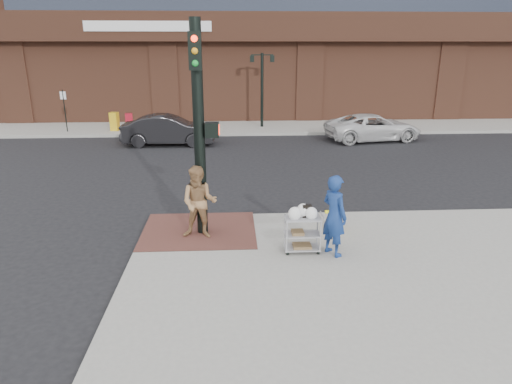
{
  "coord_description": "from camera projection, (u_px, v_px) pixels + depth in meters",
  "views": [
    {
      "loc": [
        0.24,
        -9.72,
        4.58
      ],
      "look_at": [
        0.81,
        0.54,
        1.25
      ],
      "focal_mm": 32.0,
      "sensor_mm": 36.0,
      "label": 1
    }
  ],
  "objects": [
    {
      "name": "parking_sign",
      "position": [
        65.0,
        111.0,
        24.04
      ],
      "size": [
        0.05,
        0.05,
        2.2
      ],
      "primitive_type": "cylinder",
      "color": "black",
      "rests_on": "sidewalk_far"
    },
    {
      "name": "utility_cart",
      "position": [
        302.0,
        231.0,
        10.09
      ],
      "size": [
        0.8,
        0.45,
        1.1
      ],
      "color": "gray",
      "rests_on": "sidewalk_near"
    },
    {
      "name": "newsbox_yellow",
      "position": [
        115.0,
        121.0,
        24.54
      ],
      "size": [
        0.48,
        0.45,
        0.98
      ],
      "primitive_type": "cube",
      "rotation": [
        0.0,
        0.0,
        -0.22
      ],
      "color": "gold",
      "rests_on": "sidewalk_far"
    },
    {
      "name": "brick_curb_ramp",
      "position": [
        199.0,
        230.0,
        11.4
      ],
      "size": [
        2.8,
        2.4,
        0.01
      ],
      "primitive_type": "cube",
      "color": "brown",
      "rests_on": "sidewalk_near"
    },
    {
      "name": "newsbox_red",
      "position": [
        129.0,
        122.0,
        24.69
      ],
      "size": [
        0.43,
        0.4,
        0.9
      ],
      "primitive_type": "cube",
      "rotation": [
        0.0,
        0.0,
        0.16
      ],
      "color": "maroon",
      "rests_on": "sidewalk_far"
    },
    {
      "name": "traffic_signal_pole",
      "position": [
        200.0,
        125.0,
        10.47
      ],
      "size": [
        0.61,
        0.51,
        5.0
      ],
      "color": "black",
      "rests_on": "sidewalk_near"
    },
    {
      "name": "woman_blue",
      "position": [
        334.0,
        215.0,
        9.86
      ],
      "size": [
        0.72,
        0.79,
        1.82
      ],
      "primitive_type": "imported",
      "rotation": [
        0.0,
        0.0,
        2.12
      ],
      "color": "navy",
      "rests_on": "sidewalk_near"
    },
    {
      "name": "lamp_post",
      "position": [
        262.0,
        82.0,
        25.13
      ],
      "size": [
        1.32,
        0.22,
        4.0
      ],
      "color": "black",
      "rests_on": "sidewalk_far"
    },
    {
      "name": "sedan_dark",
      "position": [
        168.0,
        130.0,
        21.63
      ],
      "size": [
        4.36,
        1.59,
        1.43
      ],
      "primitive_type": "imported",
      "rotation": [
        0.0,
        0.0,
        1.55
      ],
      "color": "black",
      "rests_on": "ground"
    },
    {
      "name": "sidewalk_far",
      "position": [
        364.0,
        96.0,
        41.66
      ],
      "size": [
        65.0,
        36.0,
        0.15
      ],
      "primitive_type": "cube",
      "color": "gray",
      "rests_on": "ground"
    },
    {
      "name": "fire_hydrant",
      "position": [
        333.0,
        212.0,
        11.43
      ],
      "size": [
        0.39,
        0.27,
        0.82
      ],
      "color": "#FBF215",
      "rests_on": "sidewalk_near"
    },
    {
      "name": "ground",
      "position": [
        223.0,
        251.0,
        10.63
      ],
      "size": [
        220.0,
        220.0,
        0.0
      ],
      "primitive_type": "plane",
      "color": "black",
      "rests_on": "ground"
    },
    {
      "name": "pedestrian_tan",
      "position": [
        199.0,
        202.0,
        10.75
      ],
      "size": [
        0.93,
        0.76,
        1.76
      ],
      "primitive_type": "imported",
      "rotation": [
        0.0,
        0.0,
        -0.12
      ],
      "color": "#997048",
      "rests_on": "sidewalk_near"
    },
    {
      "name": "minivan_white",
      "position": [
        373.0,
        127.0,
        22.68
      ],
      "size": [
        5.0,
        2.88,
        1.31
      ],
      "primitive_type": "imported",
      "rotation": [
        0.0,
        0.0,
        1.73
      ],
      "color": "silver",
      "rests_on": "ground"
    }
  ]
}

